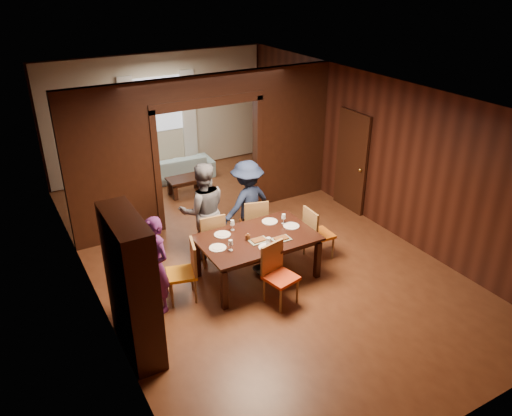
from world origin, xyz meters
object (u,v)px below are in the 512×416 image
hutch (132,286)px  coffee_table (186,186)px  chair_far_r (254,222)px  person_grey (203,211)px  person_purple (155,266)px  chair_far_l (210,237)px  dining_table (257,257)px  chair_near (281,276)px  chair_right (319,233)px  person_navy (247,203)px  sofa (172,168)px  chair_left (181,272)px

hutch → coffee_table: bearing=60.3°
chair_far_r → person_grey: bearing=6.4°
person_purple → person_grey: bearing=111.9°
chair_far_l → person_grey: bearing=-86.7°
chair_far_l → chair_far_r: 0.94m
dining_table → chair_near: (-0.04, -0.79, 0.10)m
coffee_table → person_grey: bearing=-105.1°
coffee_table → chair_far_l: (-0.71, -2.85, 0.28)m
dining_table → chair_right: bearing=0.3°
person_navy → chair_far_l: size_ratio=1.67×
sofa → hutch: (-2.53, -5.35, 0.71)m
sofa → dining_table: size_ratio=1.06×
person_purple → sofa: size_ratio=0.76×
sofa → chair_far_r: bearing=95.7°
person_navy → sofa: person_navy is taller
person_purple → chair_near: person_purple is taller
chair_left → person_navy: bearing=135.5°
sofa → chair_right: 4.76m
chair_left → chair_far_l: size_ratio=1.00×
person_navy → chair_far_r: (0.04, -0.15, -0.32)m
chair_far_l → chair_near: same height
hutch → chair_far_l: bearing=40.4°
chair_left → chair_right: size_ratio=1.00×
person_purple → chair_far_l: (1.25, 0.83, -0.28)m
person_navy → sofa: 3.62m
person_grey → sofa: 3.71m
chair_right → chair_far_l: 1.91m
sofa → chair_far_r: chair_far_r is taller
person_grey → sofa: (0.75, 3.59, -0.59)m
person_purple → chair_far_l: bearing=104.9°
dining_table → chair_near: bearing=-92.9°
hutch → dining_table: bearing=17.0°
chair_far_r → hutch: size_ratio=0.48×
sofa → chair_right: size_ratio=2.06×
person_grey → hutch: 2.51m
person_navy → chair_far_l: (-0.89, -0.26, -0.32)m
chair_right → chair_far_r: bearing=42.9°
person_purple → coffee_table: (1.96, 3.68, -0.56)m
sofa → dining_table: (-0.28, -4.66, 0.09)m
chair_right → coffee_table: bearing=17.6°
person_grey → coffee_table: 2.77m
person_grey → chair_left: person_grey is taller
person_navy → chair_near: size_ratio=1.67×
chair_right → person_grey: bearing=60.3°
person_grey → chair_right: 2.06m
chair_far_r → chair_near: size_ratio=1.00×
chair_far_l → person_purple: bearing=39.2°
chair_right → sofa: bearing=13.9°
person_purple → person_grey: size_ratio=0.87×
coffee_table → chair_left: size_ratio=0.82×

